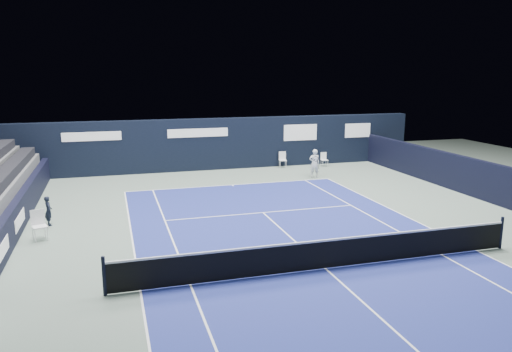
{
  "coord_description": "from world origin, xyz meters",
  "views": [
    {
      "loc": [
        -6.04,
        -13.0,
        5.86
      ],
      "look_at": [
        0.11,
        7.82,
        1.3
      ],
      "focal_mm": 35.0,
      "sensor_mm": 36.0,
      "label": 1
    }
  ],
  "objects": [
    {
      "name": "ground",
      "position": [
        0.0,
        2.0,
        0.0
      ],
      "size": [
        48.0,
        48.0,
        0.0
      ],
      "primitive_type": "plane",
      "color": "#5A6B5F",
      "rests_on": "ground"
    },
    {
      "name": "court_surface",
      "position": [
        0.0,
        0.0,
        0.0
      ],
      "size": [
        10.97,
        23.77,
        0.01
      ],
      "primitive_type": "cube",
      "color": "navy",
      "rests_on": "ground"
    },
    {
      "name": "enclosure_wall_right",
      "position": [
        10.5,
        6.0,
        0.9
      ],
      "size": [
        0.3,
        22.0,
        1.8
      ],
      "primitive_type": "cube",
      "color": "black",
      "rests_on": "ground"
    },
    {
      "name": "folding_chair_back_a",
      "position": [
        4.22,
        15.89,
        0.65
      ],
      "size": [
        0.5,
        0.52,
        0.98
      ],
      "rotation": [
        0.0,
        0.0,
        -0.17
      ],
      "color": "white",
      "rests_on": "ground"
    },
    {
      "name": "folding_chair_back_b",
      "position": [
        6.84,
        15.45,
        0.5
      ],
      "size": [
        0.4,
        0.39,
        0.87
      ],
      "rotation": [
        0.0,
        0.0,
        -0.05
      ],
      "color": "white",
      "rests_on": "ground"
    },
    {
      "name": "line_judge_chair",
      "position": [
        -8.63,
        5.38,
        0.61
      ],
      "size": [
        0.6,
        0.59,
        1.08
      ],
      "rotation": [
        0.0,
        0.0,
        0.32
      ],
      "color": "white",
      "rests_on": "ground"
    },
    {
      "name": "line_judge",
      "position": [
        -8.48,
        7.09,
        0.58
      ],
      "size": [
        0.39,
        0.48,
        1.16
      ],
      "primitive_type": "imported",
      "rotation": [
        0.0,
        0.0,
        1.86
      ],
      "color": "black",
      "rests_on": "ground"
    },
    {
      "name": "court_markings",
      "position": [
        0.0,
        0.0,
        0.01
      ],
      "size": [
        11.03,
        23.83,
        0.0
      ],
      "color": "white",
      "rests_on": "court_surface"
    },
    {
      "name": "tennis_net",
      "position": [
        0.0,
        0.0,
        0.51
      ],
      "size": [
        12.9,
        0.1,
        1.1
      ],
      "color": "black",
      "rests_on": "ground"
    },
    {
      "name": "back_sponsor_wall",
      "position": [
        0.01,
        16.5,
        1.55
      ],
      "size": [
        26.0,
        0.63,
        3.1
      ],
      "color": "black",
      "rests_on": "ground"
    },
    {
      "name": "side_barrier_left",
      "position": [
        -9.5,
        5.97,
        0.6
      ],
      "size": [
        0.33,
        22.0,
        1.2
      ],
      "color": "black",
      "rests_on": "ground"
    },
    {
      "name": "tennis_player",
      "position": [
        4.93,
        12.51,
        0.8
      ],
      "size": [
        0.66,
        0.87,
        1.6
      ],
      "color": "silver",
      "rests_on": "ground"
    }
  ]
}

